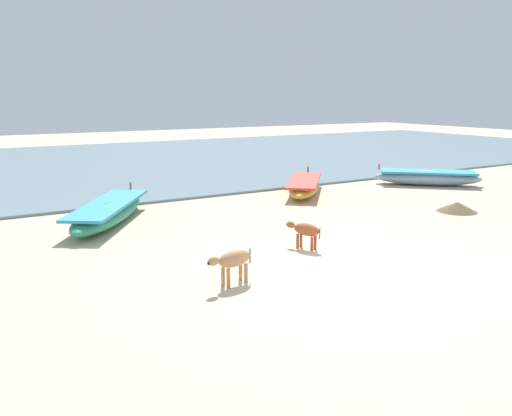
# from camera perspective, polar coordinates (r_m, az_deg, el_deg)

# --- Properties ---
(ground) EXTENTS (80.00, 80.00, 0.00)m
(ground) POSITION_cam_1_polar(r_m,az_deg,el_deg) (9.73, 10.67, -7.01)
(ground) COLOR beige
(sea_water) EXTENTS (60.00, 20.00, 0.08)m
(sea_water) POSITION_cam_1_polar(r_m,az_deg,el_deg) (25.62, -16.49, 4.77)
(sea_water) COLOR slate
(sea_water) RESTS_ON ground
(fishing_boat_0) EXTENTS (3.53, 3.32, 0.73)m
(fishing_boat_0) POSITION_cam_1_polar(r_m,az_deg,el_deg) (19.75, 18.45, 3.25)
(fishing_boat_0) COLOR #8CA5B7
(fishing_boat_0) RESTS_ON ground
(fishing_boat_1) EXTENTS (3.18, 3.51, 0.67)m
(fishing_boat_1) POSITION_cam_1_polar(r_m,az_deg,el_deg) (17.18, 5.34, 2.46)
(fishing_boat_1) COLOR gold
(fishing_boat_1) RESTS_ON ground
(fishing_boat_2) EXTENTS (3.27, 4.19, 0.71)m
(fishing_boat_2) POSITION_cam_1_polar(r_m,az_deg,el_deg) (13.69, -16.01, -0.42)
(fishing_boat_2) COLOR #338C66
(fishing_boat_2) RESTS_ON ground
(calf_near_rust) EXTENTS (0.47, 0.83, 0.55)m
(calf_near_rust) POSITION_cam_1_polar(r_m,az_deg,el_deg) (10.95, 5.49, -2.48)
(calf_near_rust) COLOR #9E4C28
(calf_near_rust) RESTS_ON ground
(calf_far_tan) EXTENTS (0.93, 0.40, 0.61)m
(calf_far_tan) POSITION_cam_1_polar(r_m,az_deg,el_deg) (8.85, -2.57, -5.78)
(calf_far_tan) COLOR tan
(calf_far_tan) RESTS_ON ground
(debris_pile_0) EXTENTS (1.54, 1.54, 0.28)m
(debris_pile_0) POSITION_cam_1_polar(r_m,az_deg,el_deg) (15.50, 21.38, 0.13)
(debris_pile_0) COLOR brown
(debris_pile_0) RESTS_ON ground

